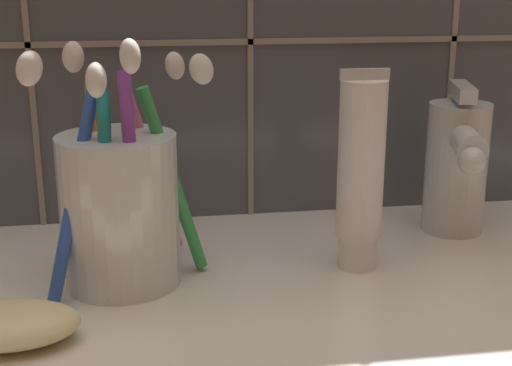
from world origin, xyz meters
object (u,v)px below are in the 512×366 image
Objects in this scene: sink_faucet at (457,163)px; soap_bar at (10,325)px; toothbrush_cup at (120,204)px; toothpaste_tube at (361,172)px.

sink_faucet reaches higher than soap_bar.
soap_bar is (-34.38, -14.29, -4.88)cm from sink_faucet.
soap_bar is at bearing -128.52° from toothbrush_cup.
toothpaste_tube is at bearing 18.89° from soap_bar.
toothpaste_tube reaches higher than sink_faucet.
soap_bar is at bearing -52.58° from sink_faucet.
sink_faucet is (27.85, 6.08, 0.18)cm from toothbrush_cup.
toothbrush_cup is 1.18× the size of toothpaste_tube.
toothpaste_tube reaches higher than soap_bar.
sink_faucet is at bearing 30.37° from toothpaste_tube.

